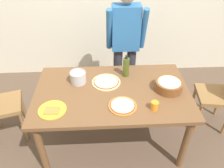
{
  "coord_description": "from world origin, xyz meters",
  "views": [
    {
      "loc": [
        -0.09,
        -1.76,
        2.18
      ],
      "look_at": [
        0.0,
        0.05,
        0.81
      ],
      "focal_mm": 35.03,
      "sensor_mm": 36.0,
      "label": 1
    }
  ],
  "objects_px": {
    "chair_wooden_right": "(222,91)",
    "cup_orange": "(155,106)",
    "pizza_raw_on_board": "(106,82)",
    "dining_table": "(112,97)",
    "olive_oil_bottle": "(126,67)",
    "pizza_cooked_on_tray": "(123,106)",
    "person_cook": "(125,42)",
    "plate_with_slice": "(52,110)",
    "popcorn_bowl": "(169,85)",
    "steel_pot": "(78,77)"
  },
  "relations": [
    {
      "from": "popcorn_bowl",
      "to": "chair_wooden_right",
      "type": "bearing_deg",
      "value": 15.22
    },
    {
      "from": "olive_oil_bottle",
      "to": "cup_orange",
      "type": "xyz_separation_m",
      "value": [
        0.21,
        -0.56,
        -0.07
      ]
    },
    {
      "from": "chair_wooden_right",
      "to": "pizza_cooked_on_tray",
      "type": "bearing_deg",
      "value": -160.54
    },
    {
      "from": "chair_wooden_right",
      "to": "cup_orange",
      "type": "bearing_deg",
      "value": -152.76
    },
    {
      "from": "chair_wooden_right",
      "to": "popcorn_bowl",
      "type": "relative_size",
      "value": 3.39
    },
    {
      "from": "pizza_cooked_on_tray",
      "to": "plate_with_slice",
      "type": "bearing_deg",
      "value": -177.99
    },
    {
      "from": "person_cook",
      "to": "pizza_cooked_on_tray",
      "type": "distance_m",
      "value": 1.02
    },
    {
      "from": "pizza_cooked_on_tray",
      "to": "dining_table",
      "type": "bearing_deg",
      "value": 109.4
    },
    {
      "from": "person_cook",
      "to": "chair_wooden_right",
      "type": "distance_m",
      "value": 1.31
    },
    {
      "from": "person_cook",
      "to": "cup_orange",
      "type": "relative_size",
      "value": 19.06
    },
    {
      "from": "dining_table",
      "to": "popcorn_bowl",
      "type": "height_order",
      "value": "popcorn_bowl"
    },
    {
      "from": "dining_table",
      "to": "pizza_cooked_on_tray",
      "type": "distance_m",
      "value": 0.28
    },
    {
      "from": "popcorn_bowl",
      "to": "person_cook",
      "type": "bearing_deg",
      "value": 116.14
    },
    {
      "from": "chair_wooden_right",
      "to": "cup_orange",
      "type": "height_order",
      "value": "chair_wooden_right"
    },
    {
      "from": "steel_pot",
      "to": "olive_oil_bottle",
      "type": "bearing_deg",
      "value": 10.9
    },
    {
      "from": "popcorn_bowl",
      "to": "olive_oil_bottle",
      "type": "bearing_deg",
      "value": 146.08
    },
    {
      "from": "pizza_raw_on_board",
      "to": "steel_pot",
      "type": "xyz_separation_m",
      "value": [
        -0.3,
        0.02,
        0.06
      ]
    },
    {
      "from": "steel_pot",
      "to": "cup_orange",
      "type": "xyz_separation_m",
      "value": [
        0.73,
        -0.46,
        -0.02
      ]
    },
    {
      "from": "plate_with_slice",
      "to": "steel_pot",
      "type": "bearing_deg",
      "value": 63.92
    },
    {
      "from": "plate_with_slice",
      "to": "cup_orange",
      "type": "xyz_separation_m",
      "value": [
        0.95,
        -0.03,
        0.03
      ]
    },
    {
      "from": "dining_table",
      "to": "pizza_raw_on_board",
      "type": "distance_m",
      "value": 0.19
    },
    {
      "from": "dining_table",
      "to": "steel_pot",
      "type": "xyz_separation_m",
      "value": [
        -0.36,
        0.17,
        0.16
      ]
    },
    {
      "from": "person_cook",
      "to": "popcorn_bowl",
      "type": "relative_size",
      "value": 5.79
    },
    {
      "from": "chair_wooden_right",
      "to": "dining_table",
      "type": "bearing_deg",
      "value": -171.64
    },
    {
      "from": "pizza_raw_on_board",
      "to": "steel_pot",
      "type": "bearing_deg",
      "value": 175.47
    },
    {
      "from": "person_cook",
      "to": "chair_wooden_right",
      "type": "height_order",
      "value": "person_cook"
    },
    {
      "from": "popcorn_bowl",
      "to": "olive_oil_bottle",
      "type": "relative_size",
      "value": 1.09
    },
    {
      "from": "pizza_cooked_on_tray",
      "to": "olive_oil_bottle",
      "type": "height_order",
      "value": "olive_oil_bottle"
    },
    {
      "from": "plate_with_slice",
      "to": "steel_pot",
      "type": "distance_m",
      "value": 0.49
    },
    {
      "from": "chair_wooden_right",
      "to": "steel_pot",
      "type": "relative_size",
      "value": 5.48
    },
    {
      "from": "plate_with_slice",
      "to": "olive_oil_bottle",
      "type": "xyz_separation_m",
      "value": [
        0.74,
        0.54,
        0.11
      ]
    },
    {
      "from": "person_cook",
      "to": "chair_wooden_right",
      "type": "relative_size",
      "value": 1.71
    },
    {
      "from": "dining_table",
      "to": "pizza_raw_on_board",
      "type": "bearing_deg",
      "value": 111.87
    },
    {
      "from": "olive_oil_bottle",
      "to": "cup_orange",
      "type": "distance_m",
      "value": 0.6
    },
    {
      "from": "dining_table",
      "to": "chair_wooden_right",
      "type": "height_order",
      "value": "chair_wooden_right"
    },
    {
      "from": "pizza_raw_on_board",
      "to": "steel_pot",
      "type": "height_order",
      "value": "steel_pot"
    },
    {
      "from": "pizza_cooked_on_tray",
      "to": "olive_oil_bottle",
      "type": "bearing_deg",
      "value": 80.86
    },
    {
      "from": "chair_wooden_right",
      "to": "plate_with_slice",
      "type": "height_order",
      "value": "chair_wooden_right"
    },
    {
      "from": "person_cook",
      "to": "pizza_raw_on_board",
      "type": "xyz_separation_m",
      "value": [
        -0.27,
        -0.61,
        -0.17
      ]
    },
    {
      "from": "person_cook",
      "to": "cup_orange",
      "type": "height_order",
      "value": "person_cook"
    },
    {
      "from": "popcorn_bowl",
      "to": "steel_pot",
      "type": "xyz_separation_m",
      "value": [
        -0.94,
        0.18,
        0.0
      ]
    },
    {
      "from": "person_cook",
      "to": "dining_table",
      "type": "bearing_deg",
      "value": -105.28
    },
    {
      "from": "person_cook",
      "to": "olive_oil_bottle",
      "type": "relative_size",
      "value": 6.33
    },
    {
      "from": "steel_pot",
      "to": "pizza_cooked_on_tray",
      "type": "bearing_deg",
      "value": -42.9
    },
    {
      "from": "chair_wooden_right",
      "to": "plate_with_slice",
      "type": "relative_size",
      "value": 3.65
    },
    {
      "from": "chair_wooden_right",
      "to": "pizza_raw_on_board",
      "type": "relative_size",
      "value": 3.05
    },
    {
      "from": "chair_wooden_right",
      "to": "pizza_raw_on_board",
      "type": "height_order",
      "value": "chair_wooden_right"
    },
    {
      "from": "pizza_cooked_on_tray",
      "to": "chair_wooden_right",
      "type": "bearing_deg",
      "value": 19.46
    },
    {
      "from": "chair_wooden_right",
      "to": "cup_orange",
      "type": "xyz_separation_m",
      "value": [
        -0.94,
        -0.49,
        0.26
      ]
    },
    {
      "from": "plate_with_slice",
      "to": "cup_orange",
      "type": "relative_size",
      "value": 3.06
    }
  ]
}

